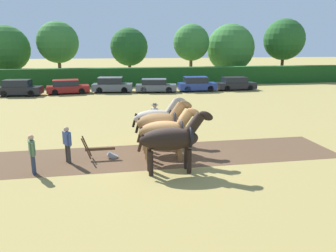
{
  "coord_description": "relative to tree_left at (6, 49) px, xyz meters",
  "views": [
    {
      "loc": [
        -2.4,
        -12.88,
        4.82
      ],
      "look_at": [
        0.32,
        2.02,
        1.1
      ],
      "focal_mm": 35.0,
      "sensor_mm": 36.0,
      "label": 1
    }
  ],
  "objects": [
    {
      "name": "draft_horse_trail_right",
      "position": [
        15.22,
        -30.63,
        -3.13
      ],
      "size": [
        2.85,
        0.87,
        2.39
      ],
      "rotation": [
        0.0,
        0.0,
        -0.01
      ],
      "color": "#B2A38E",
      "rests_on": "ground"
    },
    {
      "name": "parked_car_center",
      "position": [
        17.8,
        -12.11,
        -3.74
      ],
      "size": [
        4.47,
        2.32,
        1.42
      ],
      "rotation": [
        0.0,
        0.0,
        -0.15
      ],
      "color": "#565B66",
      "rests_on": "ground"
    },
    {
      "name": "tree_center_right",
      "position": [
        24.68,
        -0.17,
        0.83
      ],
      "size": [
        5.12,
        5.12,
        7.84
      ],
      "color": "brown",
      "rests_on": "ground"
    },
    {
      "name": "tree_center",
      "position": [
        15.99,
        1.13,
        0.23
      ],
      "size": [
        5.29,
        5.29,
        7.31
      ],
      "color": "brown",
      "rests_on": "ground"
    },
    {
      "name": "tree_right",
      "position": [
        31.0,
        0.93,
        0.06
      ],
      "size": [
        7.01,
        7.01,
        7.99
      ],
      "color": "#423323",
      "rests_on": "ground"
    },
    {
      "name": "draft_horse_lead_left",
      "position": [
        15.19,
        -34.73,
        -3.07
      ],
      "size": [
        3.02,
        0.92,
        2.47
      ],
      "rotation": [
        0.0,
        0.0,
        -0.01
      ],
      "color": "black",
      "rests_on": "ground"
    },
    {
      "name": "parked_car_center_right",
      "position": [
        22.32,
        -12.14,
        -3.67
      ],
      "size": [
        4.11,
        1.83,
        1.58
      ],
      "rotation": [
        0.0,
        0.0,
        -0.03
      ],
      "color": "navy",
      "rests_on": "ground"
    },
    {
      "name": "hedgerow",
      "position": [
        15.26,
        -5.86,
        -3.32
      ],
      "size": [
        62.64,
        1.82,
        2.21
      ],
      "primitive_type": "cube",
      "color": "#194719",
      "rests_on": "ground"
    },
    {
      "name": "tree_far_right",
      "position": [
        38.53,
        -0.86,
        1.28
      ],
      "size": [
        5.93,
        5.93,
        8.68
      ],
      "color": "#423323",
      "rests_on": "ground"
    },
    {
      "name": "plowed_furrow_strip",
      "position": [
        11.63,
        -32.66,
        -4.42
      ],
      "size": [
        23.02,
        3.65,
        0.01
      ],
      "primitive_type": "cube",
      "rotation": [
        0.0,
        0.0,
        -0.01
      ],
      "color": "brown",
      "rests_on": "ground"
    },
    {
      "name": "parked_car_center_left",
      "position": [
        13.23,
        -11.36,
        -3.66
      ],
      "size": [
        4.35,
        2.3,
        1.6
      ],
      "rotation": [
        0.0,
        0.0,
        -0.12
      ],
      "color": "#565B66",
      "rests_on": "ground"
    },
    {
      "name": "tree_center_left",
      "position": [
        6.52,
        0.01,
        0.83
      ],
      "size": [
        5.45,
        5.45,
        8.0
      ],
      "color": "brown",
      "rests_on": "ground"
    },
    {
      "name": "tree_left",
      "position": [
        0.0,
        0.0,
        0.0
      ],
      "size": [
        6.02,
        6.02,
        7.44
      ],
      "color": "brown",
      "rests_on": "ground"
    },
    {
      "name": "plow",
      "position": [
        12.51,
        -32.67,
        -4.11
      ],
      "size": [
        1.53,
        0.46,
        1.13
      ],
      "rotation": [
        0.0,
        0.0,
        -0.01
      ],
      "color": "#4C331E",
      "rests_on": "ground"
    },
    {
      "name": "draft_horse_lead_right",
      "position": [
        15.19,
        -33.36,
        -3.12
      ],
      "size": [
        2.78,
        0.94,
        2.34
      ],
      "rotation": [
        0.0,
        0.0,
        -0.01
      ],
      "color": "brown",
      "rests_on": "ground"
    },
    {
      "name": "parked_car_left",
      "position": [
        8.7,
        -11.53,
        -3.73
      ],
      "size": [
        4.39,
        2.34,
        1.43
      ],
      "rotation": [
        0.0,
        0.0,
        0.12
      ],
      "color": "maroon",
      "rests_on": "ground"
    },
    {
      "name": "farmer_at_plow",
      "position": [
        11.06,
        -32.9,
        -3.53
      ],
      "size": [
        0.39,
        0.57,
        1.57
      ],
      "rotation": [
        0.0,
        0.0,
        0.49
      ],
      "color": "#38332D",
      "rests_on": "ground"
    },
    {
      "name": "parked_car_far_left",
      "position": [
        4.21,
        -12.3,
        -3.67
      ],
      "size": [
        4.24,
        2.12,
        1.59
      ],
      "rotation": [
        0.0,
        0.0,
        -0.11
      ],
      "color": "black",
      "rests_on": "ground"
    },
    {
      "name": "farmer_beside_team",
      "position": [
        15.37,
        -28.63,
        -3.44
      ],
      "size": [
        0.42,
        0.6,
        1.69
      ],
      "rotation": [
        0.0,
        0.0,
        0.45
      ],
      "color": "#38332D",
      "rests_on": "ground"
    },
    {
      "name": "parked_car_right",
      "position": [
        26.86,
        -11.88,
        -3.73
      ],
      "size": [
        4.33,
        1.83,
        1.44
      ],
      "rotation": [
        0.0,
        0.0,
        0.01
      ],
      "color": "black",
      "rests_on": "ground"
    },
    {
      "name": "ground_plane",
      "position": [
        15.26,
        -33.7,
        -4.43
      ],
      "size": [
        240.0,
        240.0,
        0.0
      ],
      "primitive_type": "plane",
      "color": "#998447"
    },
    {
      "name": "draft_horse_trail_left",
      "position": [
        15.2,
        -32.0,
        -3.06
      ],
      "size": [
        2.74,
        0.98,
        2.44
      ],
      "rotation": [
        0.0,
        0.0,
        -0.01
      ],
      "color": "brown",
      "rests_on": "ground"
    },
    {
      "name": "farmer_onlooker_left",
      "position": [
        9.89,
        -33.97,
        -3.53
      ],
      "size": [
        0.34,
        0.61,
        1.57
      ],
      "rotation": [
        0.0,
        0.0,
        0.32
      ],
      "color": "#28334C",
      "rests_on": "ground"
    }
  ]
}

